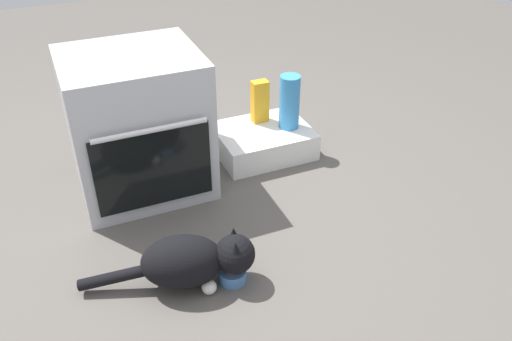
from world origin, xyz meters
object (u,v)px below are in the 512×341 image
oven (138,125)px  food_bowl (232,274)px  pantry_cabinet (263,141)px  water_bottle (289,102)px  cat (193,260)px  juice_carton (260,102)px

oven → food_bowl: (0.17, -0.81, -0.32)m
pantry_cabinet → oven: bearing=-176.1°
oven → water_bottle: oven is taller
oven → pantry_cabinet: oven is taller
oven → water_bottle: (0.82, 0.02, -0.05)m
cat → juice_carton: 1.15m
oven → pantry_cabinet: size_ratio=1.37×
oven → juice_carton: 0.72m
cat → juice_carton: (0.69, 0.91, 0.15)m
pantry_cabinet → juice_carton: (0.02, 0.10, 0.19)m
oven → cat: (0.02, -0.77, -0.22)m
cat → water_bottle: size_ratio=2.28×
water_bottle → food_bowl: bearing=-128.3°
oven → water_bottle: 0.82m
cat → water_bottle: (0.81, 0.79, 0.18)m
cat → juice_carton: bearing=69.4°
pantry_cabinet → water_bottle: size_ratio=1.69×
pantry_cabinet → juice_carton: bearing=77.4°
water_bottle → juice_carton: size_ratio=1.25×
oven → cat: oven is taller
oven → pantry_cabinet: bearing=3.9°
water_bottle → cat: bearing=-135.6°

